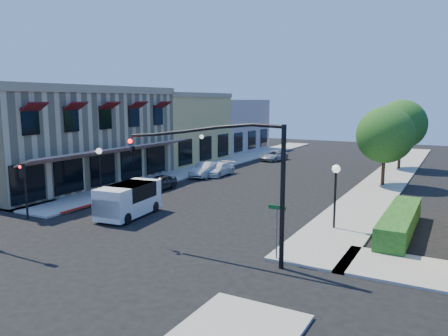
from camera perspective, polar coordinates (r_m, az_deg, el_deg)
The scene contains 22 objects.
ground at distance 21.76m, azimuth -14.45°, elevation -10.08°, with size 120.00×120.00×0.00m, color black.
sidewalk_left at distance 48.29m, azimuth -0.05°, elevation 0.65°, with size 3.50×50.00×0.12m, color gray.
sidewalk_right at distance 42.81m, azimuth 20.95°, elevation -1.00°, with size 3.50×50.00×0.12m, color gray.
curb_red_strip at distance 31.94m, azimuth -13.71°, elevation -3.98°, with size 0.25×10.00×0.06m, color maroon.
corner_brick_building at distance 39.51m, azimuth -20.20°, elevation 4.04°, with size 11.77×18.20×8.10m.
yellow_stucco_building at distance 50.67m, azimuth -7.34°, elevation 5.22°, with size 10.00×12.00×7.60m, color tan.
pink_stucco_building at distance 60.79m, azimuth -0.64°, elevation 5.61°, with size 10.00×12.00×7.00m, color tan.
hedge at distance 25.02m, azimuth 21.90°, elevation -7.94°, with size 1.40×8.00×1.10m, color #184C15.
street_tree_a at distance 37.40m, azimuth 20.31°, elevation 4.08°, with size 4.56×4.56×6.48m.
street_tree_b at distance 47.27m, azimuth 22.15°, elevation 5.29°, with size 4.94×4.94×7.02m.
signal_mast_arm at distance 18.64m, azimuth 1.57°, elevation -0.00°, with size 8.01×0.39×6.00m.
secondary_signal at distance 27.97m, azimuth -24.70°, elevation -1.50°, with size 0.28×0.42×3.32m.
street_name_sign at distance 19.12m, azimuth 6.93°, elevation -7.17°, with size 0.80×0.06×2.50m.
lamppost_left_near at distance 32.55m, azimuth -15.97°, elevation 1.07°, with size 0.44×0.44×3.57m.
lamppost_left_far at distance 43.55m, azimuth -2.94°, elevation 3.29°, with size 0.44×0.44×3.57m.
lamppost_right_near at distance 23.98m, azimuth 14.38°, elevation -1.56°, with size 0.44×0.44×3.57m.
lamppost_right_far at distance 39.54m, azimuth 20.20°, elevation 2.19°, with size 0.44×0.44×3.57m.
white_van at distance 26.86m, azimuth -12.41°, elevation -3.86°, with size 2.40×4.62×1.97m.
parked_car_a at distance 34.38m, azimuth -8.39°, elevation -1.91°, with size 1.38×3.44×1.17m, color black.
parked_car_b at distance 39.96m, azimuth -2.47°, elevation -0.19°, with size 1.42×4.09×1.35m, color #BBBFC0.
parked_car_c at distance 40.57m, azimuth -0.71°, elevation -0.15°, with size 1.68×4.12×1.20m, color silver.
parked_car_d at distance 51.01m, azimuth 6.55°, elevation 1.62°, with size 1.90×4.11×1.14m, color #B2B5B8.
Camera 1 is at (14.25, -14.89, 6.96)m, focal length 35.00 mm.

